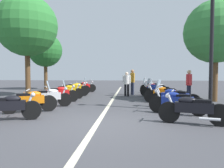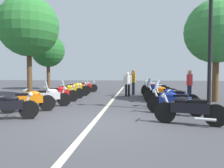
{
  "view_description": "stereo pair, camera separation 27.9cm",
  "coord_description": "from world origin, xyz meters",
  "views": [
    {
      "loc": [
        -6.11,
        -0.96,
        1.49
      ],
      "look_at": [
        5.47,
        0.0,
        0.92
      ],
      "focal_mm": 33.93,
      "sensor_mm": 36.0,
      "label": 1
    },
    {
      "loc": [
        -6.11,
        -1.24,
        1.49
      ],
      "look_at": [
        5.47,
        0.0,
        0.92
      ],
      "focal_mm": 33.93,
      "sensor_mm": 36.0,
      "label": 2
    }
  ],
  "objects": [
    {
      "name": "motorcycle_left_row_7",
      "position": [
        10.4,
        2.76,
        0.46
      ],
      "size": [
        1.07,
        2.06,
        1.0
      ],
      "rotation": [
        0.0,
        0.0,
        -1.15
      ],
      "color": "black",
      "rests_on": "ground_plane"
    },
    {
      "name": "lane_centre_stripe",
      "position": [
        6.04,
        0.0,
        0.0
      ],
      "size": [
        22.98,
        0.16,
        0.01
      ],
      "primitive_type": "cube",
      "color": "beige",
      "rests_on": "ground_plane"
    },
    {
      "name": "motorcycle_right_row_1",
      "position": [
        1.77,
        -2.69,
        0.46
      ],
      "size": [
        1.02,
        2.0,
        1.0
      ],
      "rotation": [
        0.0,
        0.0,
        1.17
      ],
      "color": "black",
      "rests_on": "ground_plane"
    },
    {
      "name": "roadside_tree_0",
      "position": [
        7.12,
        5.62,
        4.54
      ],
      "size": [
        3.89,
        3.89,
        6.5
      ],
      "color": "brown",
      "rests_on": "ground_plane"
    },
    {
      "name": "roadside_tree_1",
      "position": [
        13.21,
        6.9,
        3.65
      ],
      "size": [
        3.1,
        3.1,
        5.22
      ],
      "color": "brown",
      "rests_on": "ground_plane"
    },
    {
      "name": "motorcycle_right_row_0",
      "position": [
        0.22,
        -2.82,
        0.46
      ],
      "size": [
        0.85,
        2.0,
        1.0
      ],
      "rotation": [
        0.0,
        0.0,
        1.31
      ],
      "color": "black",
      "rests_on": "ground_plane"
    },
    {
      "name": "motorcycle_right_row_3",
      "position": [
        4.69,
        -2.71,
        0.48
      ],
      "size": [
        0.88,
        2.08,
        1.22
      ],
      "rotation": [
        0.0,
        0.0,
        1.3
      ],
      "color": "black",
      "rests_on": "ground_plane"
    },
    {
      "name": "motorcycle_left_row_2",
      "position": [
        3.06,
        2.63,
        0.46
      ],
      "size": [
        0.86,
        1.99,
        1.2
      ],
      "rotation": [
        0.0,
        0.0,
        -1.27
      ],
      "color": "black",
      "rests_on": "ground_plane"
    },
    {
      "name": "motorcycle_right_row_2",
      "position": [
        3.11,
        -2.87,
        0.47
      ],
      "size": [
        1.1,
        1.99,
        1.22
      ],
      "rotation": [
        0.0,
        0.0,
        1.12
      ],
      "color": "black",
      "rests_on": "ground_plane"
    },
    {
      "name": "traffic_cone_2",
      "position": [
        5.07,
        3.9,
        0.29
      ],
      "size": [
        0.36,
        0.36,
        0.61
      ],
      "color": "orange",
      "rests_on": "ground_plane"
    },
    {
      "name": "bystander_2",
      "position": [
        7.82,
        -0.78,
        0.93
      ],
      "size": [
        0.32,
        0.53,
        1.6
      ],
      "rotation": [
        0.0,
        0.0,
        3.22
      ],
      "color": "black",
      "rests_on": "ground_plane"
    },
    {
      "name": "motorcycle_left_row_6",
      "position": [
        8.81,
        2.92,
        0.47
      ],
      "size": [
        0.87,
        2.12,
        1.21
      ],
      "rotation": [
        0.0,
        0.0,
        -1.28
      ],
      "color": "black",
      "rests_on": "ground_plane"
    },
    {
      "name": "motorcycle_right_row_4",
      "position": [
        6.13,
        -2.68,
        0.47
      ],
      "size": [
        0.96,
        1.98,
        1.22
      ],
      "rotation": [
        0.0,
        0.0,
        1.21
      ],
      "color": "black",
      "rests_on": "ground_plane"
    },
    {
      "name": "bystander_0",
      "position": [
        5.97,
        -4.27,
        0.99
      ],
      "size": [
        0.41,
        0.39,
        1.69
      ],
      "rotation": [
        0.0,
        0.0,
        3.96
      ],
      "color": "#1E2338",
      "rests_on": "ground_plane"
    },
    {
      "name": "street_lamp_twin_globe",
      "position": [
        2.17,
        -4.03,
        3.63
      ],
      "size": [
        0.32,
        1.22,
        5.39
      ],
      "color": "black",
      "rests_on": "ground_plane"
    },
    {
      "name": "ground_plane",
      "position": [
        0.0,
        0.0,
        0.0
      ],
      "size": [
        80.0,
        80.0,
        0.0
      ],
      "primitive_type": "plane",
      "color": "#424247"
    },
    {
      "name": "motorcycle_left_row_5",
      "position": [
        7.53,
        2.76,
        0.47
      ],
      "size": [
        0.81,
        2.08,
        1.02
      ],
      "rotation": [
        0.0,
        0.0,
        -1.31
      ],
      "color": "black",
      "rests_on": "ground_plane"
    },
    {
      "name": "motorcycle_right_row_5",
      "position": [
        7.56,
        -2.65,
        0.45
      ],
      "size": [
        1.06,
        1.99,
        0.99
      ],
      "rotation": [
        0.0,
        0.0,
        1.15
      ],
      "color": "black",
      "rests_on": "ground_plane"
    },
    {
      "name": "motorcycle_right_row_6",
      "position": [
        8.95,
        -2.68,
        0.46
      ],
      "size": [
        0.84,
        2.03,
        1.2
      ],
      "rotation": [
        0.0,
        0.0,
        1.32
      ],
      "color": "black",
      "rests_on": "ground_plane"
    },
    {
      "name": "motorcycle_left_row_4",
      "position": [
        6.07,
        2.74,
        0.45
      ],
      "size": [
        0.86,
        1.99,
        0.99
      ],
      "rotation": [
        0.0,
        0.0,
        -1.27
      ],
      "color": "black",
      "rests_on": "ground_plane"
    },
    {
      "name": "motorcycle_right_row_7",
      "position": [
        10.4,
        -2.74,
        0.47
      ],
      "size": [
        0.93,
        1.96,
        1.21
      ],
      "rotation": [
        0.0,
        0.0,
        1.24
      ],
      "color": "black",
      "rests_on": "ground_plane"
    },
    {
      "name": "traffic_cone_0",
      "position": [
        4.03,
        4.3,
        0.29
      ],
      "size": [
        0.36,
        0.36,
        0.61
      ],
      "color": "orange",
      "rests_on": "ground_plane"
    },
    {
      "name": "motorcycle_left_row_3",
      "position": [
        4.56,
        2.73,
        0.45
      ],
      "size": [
        1.0,
        2.04,
        0.99
      ],
      "rotation": [
        0.0,
        0.0,
        -1.19
      ],
      "color": "black",
      "rests_on": "ground_plane"
    },
    {
      "name": "bystander_1",
      "position": [
        8.78,
        -1.16,
        1.05
      ],
      "size": [
        0.49,
        0.32,
        1.78
      ],
      "rotation": [
        0.0,
        0.0,
        5.15
      ],
      "color": "#1E2338",
      "rests_on": "ground_plane"
    },
    {
      "name": "motorcycle_left_row_0",
      "position": [
        0.23,
        2.9,
        0.45
      ],
      "size": [
        0.92,
        2.05,
        0.99
      ],
      "rotation": [
        0.0,
        0.0,
        -1.24
      ],
      "color": "black",
      "rests_on": "ground_plane"
    },
    {
      "name": "motorcycle_left_row_1",
      "position": [
        1.67,
        2.83,
        0.47
      ],
      "size": [
        1.1,
        1.87,
        1.21
      ],
      "rotation": [
        0.0,
        0.0,
        -1.08
      ],
      "color": "black",
      "rests_on": "ground_plane"
    },
    {
      "name": "roadside_tree_2",
      "position": [
        5.59,
        -5.49,
        3.69
      ],
      "size": [
        3.31,
        3.31,
        5.36
      ],
      "color": "brown",
      "rests_on": "ground_plane"
    }
  ]
}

